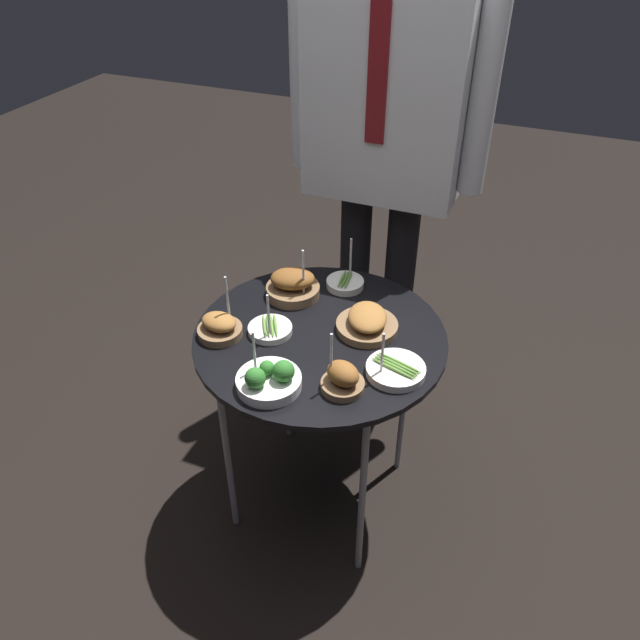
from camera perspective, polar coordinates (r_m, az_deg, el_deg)
name	(u,v)px	position (r m, az deg, el deg)	size (l,w,h in m)	color
ground_plane	(320,492)	(2.25, 0.00, -15.48)	(8.00, 8.00, 0.00)	black
serving_cart	(320,347)	(1.78, 0.00, -2.48)	(0.71, 0.71, 0.70)	black
bowl_asparagus_back_right	(270,329)	(1.75, -4.59, -0.82)	(0.12, 0.12, 0.15)	silver
bowl_roast_front_left	(367,322)	(1.75, 4.33, -0.17)	(0.18, 0.18, 0.07)	brown
bowl_roast_front_right	(220,327)	(1.75, -9.16, -0.61)	(0.13, 0.13, 0.18)	brown
bowl_broccoli_center	(269,379)	(1.57, -4.65, -5.42)	(0.17, 0.17, 0.15)	white
bowl_asparagus_mid_left	(345,283)	(1.94, 2.32, 3.43)	(0.12, 0.12, 0.15)	white
bowl_roast_far_rim	(343,378)	(1.56, 2.08, -5.35)	(0.11, 0.11, 0.17)	brown
bowl_roast_near_rim	(293,285)	(1.89, -2.50, 3.21)	(0.16, 0.16, 0.17)	brown
bowl_asparagus_front_center	(395,370)	(1.63, 6.92, -4.52)	(0.16, 0.16, 0.14)	silver
waiter_figure	(387,119)	(2.05, 6.11, 17.83)	(0.65, 0.24, 1.76)	black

